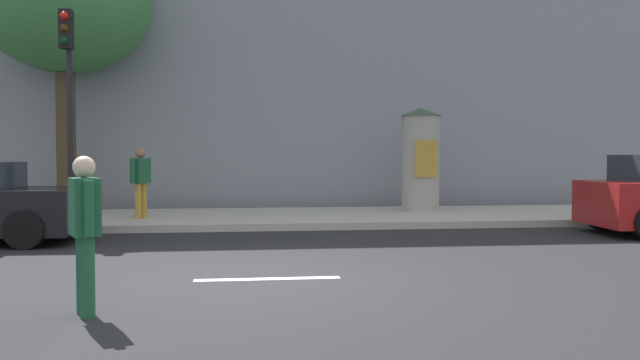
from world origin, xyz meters
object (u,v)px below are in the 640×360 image
at_px(traffic_light, 68,81).
at_px(poster_column, 421,159).
at_px(street_tree, 64,1).
at_px(pedestrian_tallest, 85,223).
at_px(pedestrian_in_red_top, 141,178).

relative_size(traffic_light, poster_column, 1.65).
bearing_deg(poster_column, traffic_light, -162.78).
height_order(street_tree, pedestrian_tallest, street_tree).
bearing_deg(traffic_light, pedestrian_in_red_top, 45.96).
bearing_deg(traffic_light, poster_column, 17.22).
bearing_deg(traffic_light, pedestrian_tallest, -74.50).
distance_m(poster_column, street_tree, 9.45).
height_order(poster_column, pedestrian_tallest, poster_column).
xyz_separation_m(poster_column, pedestrian_tallest, (-5.87, -9.25, -0.56)).
bearing_deg(street_tree, pedestrian_tallest, -74.49).
distance_m(traffic_light, pedestrian_tallest, 7.40).
distance_m(poster_column, pedestrian_tallest, 10.97).
height_order(pedestrian_tallest, pedestrian_in_red_top, pedestrian_in_red_top).
xyz_separation_m(traffic_light, pedestrian_tallest, (1.90, -6.84, -2.10)).
bearing_deg(street_tree, traffic_light, -74.48).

